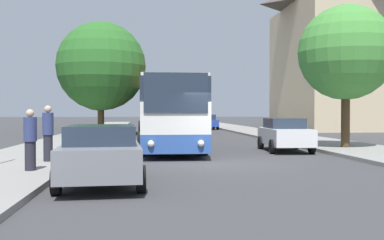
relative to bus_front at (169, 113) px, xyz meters
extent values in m
plane|color=#38383A|center=(1.51, -6.29, -1.73)|extent=(300.00, 300.00, 0.00)
cube|color=gray|center=(-5.49, -6.29, -1.66)|extent=(4.00, 120.00, 0.15)
cube|color=#C6B28E|center=(20.80, 22.39, 4.57)|extent=(14.90, 13.98, 12.61)
cube|color=#2D519E|center=(0.00, 0.01, -1.11)|extent=(2.70, 11.47, 0.70)
cube|color=silver|center=(0.00, 0.01, -0.16)|extent=(2.70, 11.47, 1.19)
cube|color=#232D3D|center=(0.00, 0.01, 0.91)|extent=(2.72, 11.24, 0.95)
cube|color=silver|center=(0.00, 0.01, 1.44)|extent=(2.64, 11.24, 0.12)
cube|color=#232D3D|center=(-0.06, -5.74, 0.76)|extent=(2.32, 0.08, 1.45)
sphere|color=#F4EAC1|center=(-0.96, -5.75, -1.07)|extent=(0.24, 0.24, 0.24)
sphere|color=#F4EAC1|center=(0.84, -5.77, -1.07)|extent=(0.24, 0.24, 0.24)
cylinder|color=black|center=(-1.32, -3.40, -1.23)|extent=(0.31, 1.00, 1.00)
cylinder|color=black|center=(1.25, -3.43, -1.23)|extent=(0.31, 1.00, 1.00)
cylinder|color=black|center=(-1.25, 3.46, -1.23)|extent=(0.31, 1.00, 1.00)
cylinder|color=black|center=(1.32, 3.43, -1.23)|extent=(0.31, 1.00, 1.00)
cube|color=gray|center=(-0.24, 15.47, -1.11)|extent=(2.82, 11.90, 0.70)
cube|color=red|center=(-0.24, 15.47, -0.06)|extent=(2.82, 11.90, 1.40)
cube|color=#232D3D|center=(-0.24, 15.47, 1.12)|extent=(2.83, 11.67, 0.95)
cube|color=red|center=(-0.24, 15.47, 1.65)|extent=(2.76, 11.66, 0.12)
cube|color=#232D3D|center=(-0.07, 9.52, 0.97)|extent=(2.23, 0.12, 1.45)
sphere|color=#F4EAC1|center=(-0.94, 9.48, -1.07)|extent=(0.24, 0.24, 0.24)
sphere|color=#F4EAC1|center=(0.80, 9.53, -1.07)|extent=(0.24, 0.24, 0.24)
cylinder|color=black|center=(-1.38, 11.88, -1.23)|extent=(0.33, 1.01, 1.00)
cylinder|color=black|center=(1.10, 11.95, -1.23)|extent=(0.33, 1.01, 1.00)
cylinder|color=black|center=(-1.58, 18.98, -1.23)|extent=(0.33, 1.01, 1.00)
cylinder|color=black|center=(0.89, 19.05, -1.23)|extent=(0.33, 1.01, 1.00)
cube|color=slate|center=(-2.25, -10.58, -1.07)|extent=(2.05, 4.37, 0.71)
cube|color=#232D3D|center=(-2.24, -10.75, -0.49)|extent=(1.72, 2.31, 0.45)
cylinder|color=black|center=(-3.23, -9.31, -1.42)|extent=(0.23, 0.63, 0.62)
cylinder|color=black|center=(-1.41, -9.21, -1.42)|extent=(0.23, 0.63, 0.62)
cylinder|color=black|center=(-3.08, -11.95, -1.42)|extent=(0.23, 0.63, 0.62)
cylinder|color=black|center=(-1.27, -11.85, -1.42)|extent=(0.23, 0.63, 0.62)
cube|color=silver|center=(5.19, -1.91, -1.06)|extent=(1.94, 4.07, 0.74)
cube|color=#232D3D|center=(5.20, -1.75, -0.46)|extent=(1.63, 2.15, 0.46)
cylinder|color=black|center=(5.98, -3.19, -1.42)|extent=(0.23, 0.63, 0.62)
cylinder|color=black|center=(4.26, -3.10, -1.42)|extent=(0.23, 0.63, 0.62)
cylinder|color=black|center=(6.12, -0.73, -1.42)|extent=(0.23, 0.63, 0.62)
cylinder|color=black|center=(4.40, -0.63, -1.42)|extent=(0.23, 0.63, 0.62)
cube|color=#233D9E|center=(5.19, 24.21, -1.08)|extent=(2.00, 4.00, 0.69)
cube|color=#232D3D|center=(5.19, 24.37, -0.47)|extent=(1.74, 2.10, 0.53)
cylinder|color=black|center=(6.18, 23.00, -1.42)|extent=(0.21, 0.62, 0.62)
cylinder|color=black|center=(4.25, 22.96, -1.42)|extent=(0.21, 0.62, 0.62)
cylinder|color=black|center=(6.13, 25.46, -1.42)|extent=(0.21, 0.62, 0.62)
cylinder|color=black|center=(4.20, 25.42, -1.42)|extent=(0.21, 0.62, 0.62)
cylinder|color=#23232D|center=(-4.39, -6.47, -1.14)|extent=(0.30, 0.30, 0.88)
cylinder|color=navy|center=(-4.39, -6.47, -0.33)|extent=(0.36, 0.36, 0.74)
sphere|color=tan|center=(-4.39, -6.47, 0.16)|extent=(0.24, 0.24, 0.24)
cylinder|color=#23232D|center=(-4.38, -8.83, -1.17)|extent=(0.30, 0.30, 0.82)
cylinder|color=navy|center=(-4.38, -8.83, -0.42)|extent=(0.36, 0.36, 0.68)
sphere|color=tan|center=(-4.38, -8.83, 0.03)|extent=(0.22, 0.22, 0.22)
cylinder|color=#513D23|center=(-6.23, 29.36, -0.29)|extent=(0.40, 0.40, 2.58)
sphere|color=#428938|center=(-6.23, 29.36, 3.41)|extent=(6.45, 6.45, 6.45)
cylinder|color=#47331E|center=(-4.46, 12.90, -0.28)|extent=(0.40, 0.40, 2.60)
sphere|color=#286023|center=(-4.46, 12.90, 3.54)|extent=(6.74, 6.74, 6.74)
cylinder|color=#47331E|center=(8.17, -1.70, -0.20)|extent=(0.40, 0.40, 2.76)
sphere|color=#428938|center=(8.17, -1.70, 2.84)|extent=(4.42, 4.42, 4.42)
camera|label=1|loc=(-1.18, -21.82, 0.06)|focal=42.00mm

